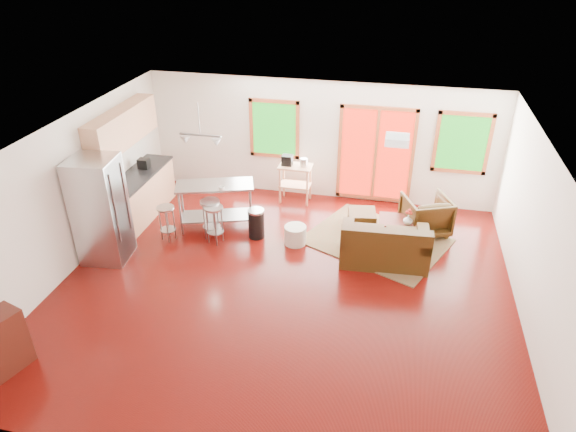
% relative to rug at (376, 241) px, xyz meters
% --- Properties ---
extents(floor, '(7.50, 7.00, 0.02)m').
position_rel_rug_xyz_m(floor, '(-1.41, -1.78, -0.02)').
color(floor, '#3C0604').
rests_on(floor, ground).
extents(ceiling, '(7.50, 7.00, 0.02)m').
position_rel_rug_xyz_m(ceiling, '(-1.41, -1.78, 2.60)').
color(ceiling, white).
rests_on(ceiling, ground).
extents(back_wall, '(7.50, 0.02, 2.60)m').
position_rel_rug_xyz_m(back_wall, '(-1.41, 1.73, 1.29)').
color(back_wall, white).
rests_on(back_wall, ground).
extents(left_wall, '(0.02, 7.00, 2.60)m').
position_rel_rug_xyz_m(left_wall, '(-5.17, -1.78, 1.29)').
color(left_wall, white).
rests_on(left_wall, ground).
extents(right_wall, '(0.02, 7.00, 2.60)m').
position_rel_rug_xyz_m(right_wall, '(2.35, -1.78, 1.29)').
color(right_wall, white).
rests_on(right_wall, ground).
extents(front_wall, '(7.50, 0.02, 2.60)m').
position_rel_rug_xyz_m(front_wall, '(-1.41, -5.29, 1.29)').
color(front_wall, white).
rests_on(front_wall, ground).
extents(window_left, '(1.10, 0.05, 1.30)m').
position_rel_rug_xyz_m(window_left, '(-2.41, 1.68, 1.49)').
color(window_left, '#115110').
rests_on(window_left, back_wall).
extents(french_doors, '(1.60, 0.05, 2.10)m').
position_rel_rug_xyz_m(french_doors, '(-0.21, 1.68, 1.09)').
color(french_doors, '#A71509').
rests_on(french_doors, back_wall).
extents(window_right, '(1.10, 0.05, 1.30)m').
position_rel_rug_xyz_m(window_right, '(1.49, 1.68, 1.49)').
color(window_right, '#115110').
rests_on(window_right, back_wall).
extents(rug, '(3.03, 2.75, 0.02)m').
position_rel_rug_xyz_m(rug, '(0.00, 0.00, 0.00)').
color(rug, '#48623C').
rests_on(rug, floor).
extents(loveseat, '(1.60, 0.97, 0.83)m').
position_rel_rug_xyz_m(loveseat, '(0.17, -0.66, 0.31)').
color(loveseat, black).
rests_on(loveseat, floor).
extents(coffee_table, '(0.96, 0.60, 0.37)m').
position_rel_rug_xyz_m(coffee_table, '(0.49, 0.27, 0.31)').
color(coffee_table, '#3C130D').
rests_on(coffee_table, floor).
extents(armchair, '(1.06, 1.03, 0.85)m').
position_rel_rug_xyz_m(armchair, '(0.90, 0.56, 0.41)').
color(armchair, black).
rests_on(armchair, floor).
extents(ottoman, '(0.61, 0.61, 0.36)m').
position_rel_rug_xyz_m(ottoman, '(-0.33, 0.48, 0.17)').
color(ottoman, black).
rests_on(ottoman, floor).
extents(pouf, '(0.47, 0.47, 0.37)m').
position_rel_rug_xyz_m(pouf, '(-1.51, -0.40, 0.17)').
color(pouf, beige).
rests_on(pouf, floor).
extents(vase, '(0.23, 0.23, 0.31)m').
position_rel_rug_xyz_m(vase, '(0.55, 0.10, 0.50)').
color(vase, silver).
rests_on(vase, coffee_table).
extents(book, '(0.23, 0.08, 0.30)m').
position_rel_rug_xyz_m(book, '(0.66, 0.14, 0.54)').
color(book, maroon).
rests_on(book, coffee_table).
extents(cabinets, '(0.64, 2.24, 2.30)m').
position_rel_rug_xyz_m(cabinets, '(-4.90, -0.08, 0.92)').
color(cabinets, tan).
rests_on(cabinets, floor).
extents(refrigerator, '(0.87, 0.84, 1.94)m').
position_rel_rug_xyz_m(refrigerator, '(-4.75, -1.58, 0.96)').
color(refrigerator, '#B7BABC').
rests_on(refrigerator, floor).
extents(island, '(1.61, 1.04, 0.95)m').
position_rel_rug_xyz_m(island, '(-3.17, -0.13, 0.64)').
color(island, '#B7BABC').
rests_on(island, floor).
extents(cup, '(0.14, 0.12, 0.11)m').
position_rel_rug_xyz_m(cup, '(-2.94, -0.37, 1.00)').
color(cup, white).
rests_on(cup, island).
extents(bar_stool_a, '(0.43, 0.43, 0.70)m').
position_rel_rug_xyz_m(bar_stool_a, '(-3.94, -0.78, 0.51)').
color(bar_stool_a, '#B7BABC').
rests_on(bar_stool_a, floor).
extents(bar_stool_b, '(0.39, 0.39, 0.79)m').
position_rel_rug_xyz_m(bar_stool_b, '(-3.14, -0.52, 0.58)').
color(bar_stool_b, '#B7BABC').
rests_on(bar_stool_b, floor).
extents(bar_stool_c, '(0.45, 0.45, 0.76)m').
position_rel_rug_xyz_m(bar_stool_c, '(-3.01, -0.68, 0.55)').
color(bar_stool_c, '#B7BABC').
rests_on(bar_stool_c, floor).
extents(trash_can, '(0.39, 0.39, 0.59)m').
position_rel_rug_xyz_m(trash_can, '(-2.30, -0.33, 0.29)').
color(trash_can, black).
rests_on(trash_can, floor).
extents(kitchen_cart, '(0.70, 0.46, 1.07)m').
position_rel_rug_xyz_m(kitchen_cart, '(-1.89, 1.31, 0.72)').
color(kitchen_cart, tan).
rests_on(kitchen_cart, floor).
extents(ceiling_flush, '(0.35, 0.35, 0.12)m').
position_rel_rug_xyz_m(ceiling_flush, '(0.19, -1.18, 2.52)').
color(ceiling_flush, white).
rests_on(ceiling_flush, ceiling).
extents(pendant_light, '(0.80, 0.18, 0.79)m').
position_rel_rug_xyz_m(pendant_light, '(-3.31, -0.28, 1.89)').
color(pendant_light, gray).
rests_on(pendant_light, ceiling).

